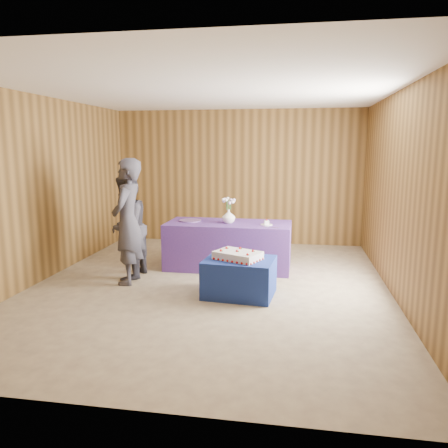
% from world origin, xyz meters
% --- Properties ---
extents(ground, '(6.00, 6.00, 0.00)m').
position_xyz_m(ground, '(0.00, 0.00, 0.00)').
color(ground, tan).
rests_on(ground, ground).
extents(room_shell, '(5.04, 6.04, 2.72)m').
position_xyz_m(room_shell, '(0.00, 0.00, 1.80)').
color(room_shell, brown).
rests_on(room_shell, ground).
extents(cake_table, '(0.96, 0.78, 0.50)m').
position_xyz_m(cake_table, '(0.47, -0.29, 0.25)').
color(cake_table, navy).
rests_on(cake_table, ground).
extents(serving_table, '(2.01, 0.92, 0.75)m').
position_xyz_m(serving_table, '(0.12, 1.03, 0.38)').
color(serving_table, '#582D7E').
rests_on(serving_table, ground).
extents(sheet_cake, '(0.71, 0.62, 0.14)m').
position_xyz_m(sheet_cake, '(0.45, -0.31, 0.55)').
color(sheet_cake, silver).
rests_on(sheet_cake, cake_table).
extents(vase, '(0.23, 0.23, 0.22)m').
position_xyz_m(vase, '(0.13, 1.00, 0.86)').
color(vase, white).
rests_on(vase, serving_table).
extents(flower_spray, '(0.22, 0.22, 0.17)m').
position_xyz_m(flower_spray, '(0.13, 1.00, 1.11)').
color(flower_spray, '#2C6E2C').
rests_on(flower_spray, vase).
extents(platter, '(0.46, 0.46, 0.02)m').
position_xyz_m(platter, '(-0.53, 1.07, 0.76)').
color(platter, '#6A468D').
rests_on(platter, serving_table).
extents(plate, '(0.19, 0.19, 0.01)m').
position_xyz_m(plate, '(0.74, 0.92, 0.76)').
color(plate, white).
rests_on(plate, serving_table).
extents(cake_slice, '(0.09, 0.08, 0.09)m').
position_xyz_m(cake_slice, '(0.74, 0.91, 0.79)').
color(cake_slice, silver).
rests_on(cake_slice, plate).
extents(knife, '(0.26, 0.10, 0.00)m').
position_xyz_m(knife, '(0.82, 0.72, 0.75)').
color(knife, silver).
rests_on(knife, serving_table).
extents(guest_left, '(0.46, 0.68, 1.81)m').
position_xyz_m(guest_left, '(-1.18, 0.01, 0.90)').
color(guest_left, '#393842').
rests_on(guest_left, ground).
extents(guest_right, '(0.60, 0.77, 1.57)m').
position_xyz_m(guest_right, '(-1.29, 0.22, 0.78)').
color(guest_right, '#32313A').
rests_on(guest_right, ground).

